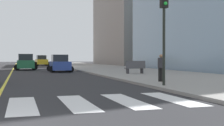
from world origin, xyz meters
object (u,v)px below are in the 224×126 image
at_px(car_green_second, 26,62).
at_px(car_blue_nearest, 60,64).
at_px(pedestrian_waiting_east, 161,66).
at_px(traffic_light_near_corner, 164,17).
at_px(car_yellow_sixth, 41,61).
at_px(park_bench, 135,67).

bearing_deg(car_green_second, car_blue_nearest, 117.66).
xyz_separation_m(car_blue_nearest, pedestrian_waiting_east, (3.75, -17.00, 0.16)).
bearing_deg(traffic_light_near_corner, car_yellow_sixth, -86.50).
xyz_separation_m(car_yellow_sixth, traffic_light_near_corner, (2.88, -47.10, 2.66)).
bearing_deg(park_bench, traffic_light_near_corner, 164.59).
bearing_deg(pedestrian_waiting_east, traffic_light_near_corner, -61.95).
relative_size(car_green_second, car_yellow_sixth, 0.99).
bearing_deg(pedestrian_waiting_east, car_yellow_sixth, 145.62).
xyz_separation_m(car_blue_nearest, traffic_light_near_corner, (2.81, -19.25, 2.72)).
height_order(car_blue_nearest, park_bench, car_blue_nearest).
bearing_deg(car_green_second, car_yellow_sixth, -98.54).
relative_size(car_blue_nearest, park_bench, 2.30).
relative_size(park_bench, pedestrian_waiting_east, 1.13).
distance_m(car_blue_nearest, traffic_light_near_corner, 19.64).
bearing_deg(traffic_light_near_corner, car_blue_nearest, -81.69).
bearing_deg(traffic_light_near_corner, park_bench, -103.89).
relative_size(car_blue_nearest, car_yellow_sixth, 0.92).
height_order(park_bench, pedestrian_waiting_east, pedestrian_waiting_east).
relative_size(car_green_second, traffic_light_near_corner, 0.92).
bearing_deg(park_bench, pedestrian_waiting_east, 166.98).
bearing_deg(park_bench, car_yellow_sixth, 7.33).
distance_m(car_blue_nearest, pedestrian_waiting_east, 17.41).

